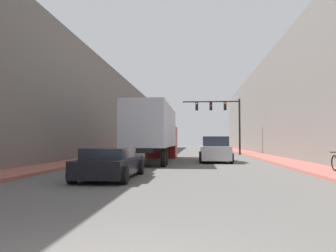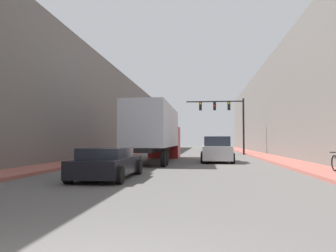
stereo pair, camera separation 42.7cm
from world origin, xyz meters
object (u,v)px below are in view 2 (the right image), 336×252
(sedan_car, at_px, (108,163))
(suv_car, at_px, (217,150))
(semi_truck, at_px, (157,132))
(traffic_signal_gantry, at_px, (227,114))

(sedan_car, distance_m, suv_car, 11.55)
(semi_truck, bearing_deg, traffic_signal_gantry, 63.92)
(traffic_signal_gantry, bearing_deg, semi_truck, -116.08)
(semi_truck, height_order, sedan_car, semi_truck)
(sedan_car, xyz_separation_m, suv_car, (4.72, 10.54, 0.24))
(suv_car, bearing_deg, sedan_car, -114.12)
(suv_car, distance_m, traffic_signal_gantry, 13.32)
(suv_car, bearing_deg, traffic_signal_gantry, 82.41)
(semi_truck, relative_size, traffic_signal_gantry, 2.01)
(sedan_car, bearing_deg, semi_truck, 87.99)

